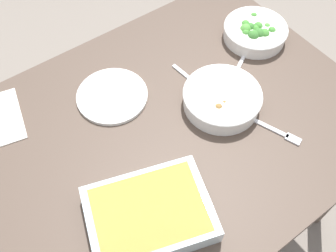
% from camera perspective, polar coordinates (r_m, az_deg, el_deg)
% --- Properties ---
extents(ground_plane, '(6.00, 6.00, 0.00)m').
position_cam_1_polar(ground_plane, '(1.78, -0.00, -13.45)').
color(ground_plane, slate).
extents(dining_table, '(1.20, 0.90, 0.74)m').
position_cam_1_polar(dining_table, '(1.19, -0.00, -2.42)').
color(dining_table, '#4C3D33').
rests_on(dining_table, ground_plane).
extents(stew_bowl, '(0.24, 0.24, 0.06)m').
position_cam_1_polar(stew_bowl, '(1.15, 8.08, 4.16)').
color(stew_bowl, white).
rests_on(stew_bowl, dining_table).
extents(broccoli_bowl, '(0.22, 0.22, 0.07)m').
position_cam_1_polar(broccoli_bowl, '(1.37, 12.92, 13.66)').
color(broccoli_bowl, white).
rests_on(broccoli_bowl, dining_table).
extents(baking_dish, '(0.35, 0.30, 0.06)m').
position_cam_1_polar(baking_dish, '(0.96, -2.82, -13.01)').
color(baking_dish, silver).
rests_on(baking_dish, dining_table).
extents(side_plate, '(0.22, 0.22, 0.01)m').
position_cam_1_polar(side_plate, '(1.19, -8.37, 4.51)').
color(side_plate, silver).
rests_on(side_plate, dining_table).
extents(spoon_by_stew, '(0.04, 0.18, 0.01)m').
position_cam_1_polar(spoon_by_stew, '(1.21, 4.46, 6.20)').
color(spoon_by_stew, silver).
rests_on(spoon_by_stew, dining_table).
extents(spoon_by_broccoli, '(0.16, 0.10, 0.01)m').
position_cam_1_polar(spoon_by_broccoli, '(1.32, 11.39, 10.37)').
color(spoon_by_broccoli, silver).
rests_on(spoon_by_broccoli, dining_table).
extents(fork_on_table, '(0.08, 0.17, 0.01)m').
position_cam_1_polar(fork_on_table, '(1.15, 15.94, -0.73)').
color(fork_on_table, silver).
rests_on(fork_on_table, dining_table).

